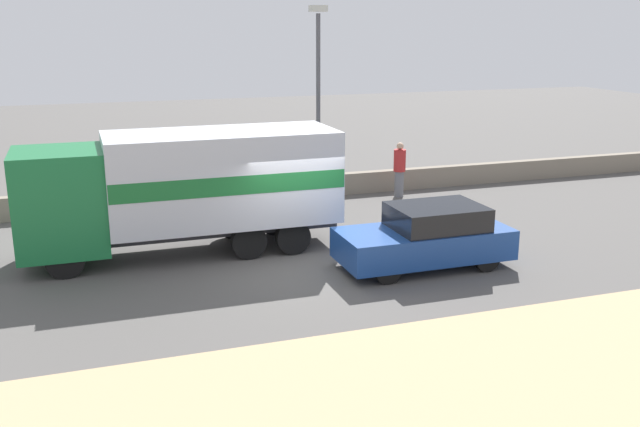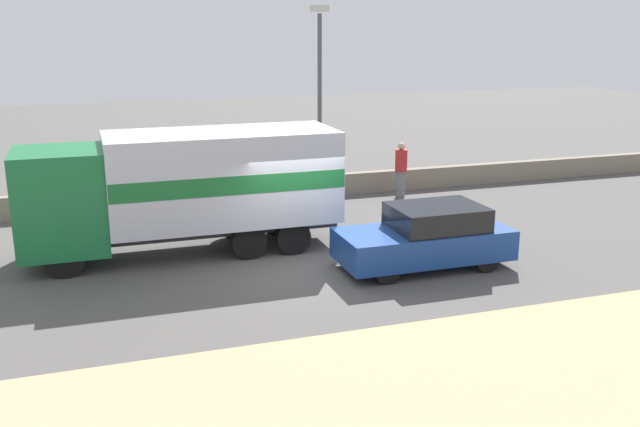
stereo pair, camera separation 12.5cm
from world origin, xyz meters
name	(u,v)px [view 2 (the right image)]	position (x,y,z in m)	size (l,w,h in m)	color
ground_plane	(306,264)	(0.00, 0.00, 0.00)	(80.00, 80.00, 0.00)	#514F4C
dirt_shoulder_foreground	(438,399)	(0.00, -6.91, 0.02)	(60.00, 5.61, 0.04)	tan
stone_wall_backdrop	(246,191)	(0.00, 6.67, 0.36)	(60.00, 0.35, 0.73)	gray
street_lamp	(320,89)	(2.44, 6.27, 3.68)	(0.56, 0.28, 6.28)	#4C4C51
box_truck	(190,185)	(-2.50, 1.83, 1.79)	(7.86, 2.43, 3.10)	#196B38
car_hatchback	(427,237)	(2.70, -1.09, 0.75)	(4.16, 1.81, 1.51)	navy
pedestrian	(401,169)	(5.15, 5.69, 0.97)	(0.41, 0.41, 1.87)	slate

